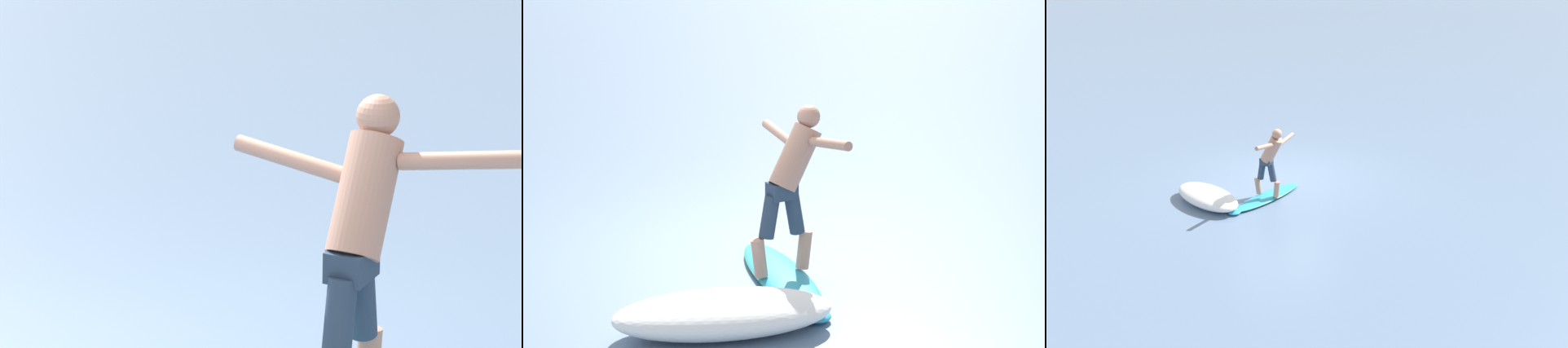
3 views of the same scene
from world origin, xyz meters
TOP-DOWN VIEW (x-y plane):
  - surfer at (1.13, -0.41)m, footprint 1.34×1.03m

SIDE VIEW (x-z plane):
  - surfer at x=1.13m, z-range 0.25..1.89m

